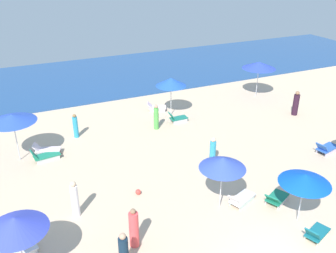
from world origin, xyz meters
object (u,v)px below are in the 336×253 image
(lounge_chair_4_0, at_px, (18,252))
(lounge_chair_5_1, at_px, (156,107))
(beachgoer_0, at_px, (76,126))
(beachgoer_5, at_px, (296,104))
(beachgoer_1, at_px, (75,200))
(beachgoer_2, at_px, (156,117))
(lounge_chair_1_0, at_px, (326,148))
(umbrella_6, at_px, (259,65))
(umbrella_5, at_px, (171,82))
(beachgoer_6, at_px, (213,151))
(lounge_chair_0_0, at_px, (47,150))
(beach_ball_1, at_px, (138,192))
(lounge_chair_3_1, at_px, (316,233))
(umbrella_2, at_px, (223,163))
(umbrella_3, at_px, (305,179))
(lounge_chair_3_0, at_px, (276,198))
(umbrella_0, at_px, (12,118))
(beachgoer_3, at_px, (124,252))
(lounge_chair_5_0, at_px, (177,118))
(lounge_chair_0_1, at_px, (45,156))
(umbrella_4, at_px, (15,224))
(lounge_chair_2_0, at_px, (241,199))

(lounge_chair_4_0, height_order, lounge_chair_5_1, lounge_chair_4_0)
(beachgoer_0, bearing_deg, beachgoer_5, -97.50)
(beachgoer_1, height_order, beachgoer_2, beachgoer_1)
(lounge_chair_1_0, height_order, umbrella_6, umbrella_6)
(umbrella_5, xyz_separation_m, beachgoer_6, (-0.68, -6.66, -1.61))
(lounge_chair_0_0, bearing_deg, beach_ball_1, -129.09)
(lounge_chair_4_0, height_order, beachgoer_6, beachgoer_6)
(lounge_chair_1_0, distance_m, lounge_chair_3_1, 7.32)
(lounge_chair_0_0, distance_m, umbrella_2, 10.19)
(lounge_chair_5_1, relative_size, umbrella_6, 0.54)
(umbrella_3, height_order, lounge_chair_3_0, umbrella_3)
(beachgoer_1, distance_m, beachgoer_6, 7.46)
(umbrella_0, relative_size, beachgoer_3, 1.72)
(lounge_chair_5_0, xyz_separation_m, beachgoer_3, (-6.95, -10.24, 0.44))
(umbrella_5, relative_size, beachgoer_5, 1.54)
(lounge_chair_1_0, height_order, umbrella_5, umbrella_5)
(beachgoer_0, distance_m, beachgoer_3, 10.80)
(lounge_chair_0_1, height_order, lounge_chair_5_0, lounge_chair_5_0)
(beachgoer_5, bearing_deg, umbrella_3, 87.81)
(lounge_chair_5_0, bearing_deg, lounge_chair_3_1, -179.90)
(umbrella_2, bearing_deg, lounge_chair_3_0, -18.67)
(umbrella_4, bearing_deg, beach_ball_1, 27.72)
(lounge_chair_3_0, distance_m, beachgoer_5, 10.47)
(umbrella_6, relative_size, beachgoer_6, 1.77)
(lounge_chair_0_1, bearing_deg, umbrella_5, -79.92)
(lounge_chair_0_1, height_order, beachgoer_3, beachgoer_3)
(lounge_chair_5_1, relative_size, beachgoer_2, 0.90)
(lounge_chair_0_0, xyz_separation_m, umbrella_2, (6.22, -7.83, 1.95))
(lounge_chair_1_0, distance_m, beachgoer_2, 9.94)
(lounge_chair_1_0, height_order, beachgoer_2, beachgoer_2)
(lounge_chair_2_0, relative_size, beachgoer_3, 1.00)
(lounge_chair_1_0, bearing_deg, lounge_chair_0_0, 53.28)
(umbrella_0, xyz_separation_m, beachgoer_0, (3.30, 1.43, -1.74))
(beachgoer_3, bearing_deg, lounge_chair_2_0, -142.77)
(beachgoer_5, bearing_deg, beachgoer_2, 27.72)
(lounge_chair_3_0, bearing_deg, beachgoer_6, -14.21)
(lounge_chair_0_0, bearing_deg, lounge_chair_4_0, -175.05)
(lounge_chair_3_0, bearing_deg, umbrella_4, 61.70)
(lounge_chair_5_1, bearing_deg, lounge_chair_2_0, -159.82)
(lounge_chair_4_0, distance_m, beachgoer_6, 10.15)
(lounge_chair_4_0, distance_m, beachgoer_3, 3.98)
(beachgoer_2, bearing_deg, umbrella_6, -73.83)
(umbrella_3, xyz_separation_m, beachgoer_0, (-6.77, 11.33, -1.35))
(lounge_chair_1_0, relative_size, lounge_chair_2_0, 1.06)
(umbrella_6, relative_size, beachgoer_3, 1.75)
(lounge_chair_3_0, bearing_deg, umbrella_3, 156.98)
(umbrella_2, relative_size, beachgoer_5, 1.46)
(lounge_chair_4_0, bearing_deg, umbrella_0, -18.79)
(umbrella_2, bearing_deg, beachgoer_1, 161.35)
(lounge_chair_3_1, bearing_deg, beachgoer_1, 37.37)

